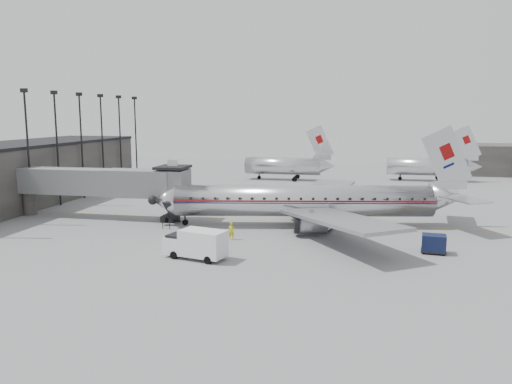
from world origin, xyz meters
TOP-DOWN VIEW (x-y plane):
  - ground at (0.00, 0.00)m, footprint 160.00×160.00m
  - terminal at (-34.00, 10.00)m, footprint 12.00×46.00m
  - apron_line at (3.00, 6.00)m, footprint 60.00×0.15m
  - jet_bridge at (-16.66, 3.67)m, footprint 21.00×6.20m
  - floodlight_masts at (-27.50, 13.00)m, footprint 0.90×42.25m
  - distant_aircraft_near at (-1.79, 42.00)m, footprint 16.39×3.20m
  - distant_aircraft_mid at (24.21, 46.00)m, footprint 16.39×3.20m
  - airliner at (6.69, 4.37)m, footprint 34.86×32.02m
  - service_van at (-1.55, -10.22)m, footprint 5.73×3.32m
  - baggage_cart_navy at (18.59, -4.40)m, footprint 2.29×1.85m
  - baggage_cart_white at (8.00, 2.00)m, footprint 2.79×2.39m
  - ramp_worker at (-0.20, -3.40)m, footprint 0.64×0.42m

SIDE VIEW (x-z plane):
  - ground at x=0.00m, z-range 0.00..0.00m
  - apron_line at x=3.00m, z-range 0.00..0.01m
  - ramp_worker at x=-0.20m, z-range 0.00..1.74m
  - baggage_cart_navy at x=18.59m, z-range 0.05..1.73m
  - baggage_cart_white at x=8.00m, z-range 0.06..1.94m
  - service_van at x=-1.55m, z-range 0.06..2.60m
  - distant_aircraft_near at x=-1.79m, z-range -2.40..7.86m
  - distant_aircraft_mid at x=24.21m, z-range -2.40..7.86m
  - airliner at x=6.69m, z-range -2.76..8.35m
  - terminal at x=-34.00m, z-range 0.00..8.00m
  - jet_bridge at x=-16.66m, z-range 0.63..7.73m
  - floodlight_masts at x=-27.50m, z-range 0.74..15.99m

